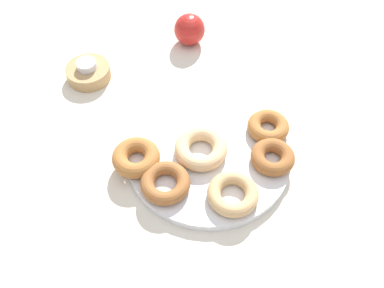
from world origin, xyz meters
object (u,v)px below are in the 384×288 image
donut_0 (273,157)px  donut_3 (233,194)px  donut_4 (136,156)px  donut_2 (268,127)px  donut_5 (201,150)px  apple (189,29)px  candle_holder (89,73)px  donut_1 (165,183)px  tealight (86,65)px  donut_plate (208,154)px

donut_0 → donut_3: (-0.06, 0.08, -0.00)m
donut_0 → donut_4: size_ratio=0.92×
donut_2 → donut_5: bearing=103.6°
donut_5 → apple: 0.33m
candle_holder → donut_1: bearing=-158.2°
donut_0 → donut_2: 0.07m
donut_3 → tealight: (0.34, 0.23, 0.01)m
donut_2 → donut_3: size_ratio=0.90×
donut_5 → tealight: bearing=37.8°
donut_2 → donut_5: size_ratio=0.82×
donut_0 → donut_4: donut_4 is taller
donut_4 → tealight: size_ratio=2.03×
donut_1 → apple: size_ratio=1.21×
donut_plate → donut_2: 0.12m
donut_2 → apple: size_ratio=1.11×
donut_plate → apple: (0.32, -0.02, 0.03)m
candle_holder → donut_plate: bearing=-139.9°
donut_0 → candle_holder: donut_0 is taller
donut_3 → candle_holder: bearing=33.5°
donut_plate → donut_0: bearing=-110.3°
apple → donut_3: bearing=179.9°
donut_4 → apple: (0.32, -0.15, 0.00)m
donut_3 → apple: apple is taller
donut_0 → donut_3: donut_0 is taller
donut_0 → donut_3: size_ratio=0.91×
donut_plate → candle_holder: bearing=40.1°
donut_1 → donut_plate: bearing=-55.5°
donut_plate → candle_holder: 0.32m
donut_3 → donut_4: donut_4 is taller
donut_2 → donut_4: 0.25m
donut_0 → donut_5: size_ratio=0.82×
donut_2 → donut_3: donut_2 is taller
tealight → donut_0: bearing=-132.4°
donut_1 → candle_holder: 0.33m
donut_plate → apple: bearing=-3.7°
donut_plate → donut_0: (-0.04, -0.10, 0.02)m
donut_plate → donut_0: size_ratio=3.81×
donut_2 → tealight: bearing=56.1°
donut_3 → candle_holder: 0.41m
donut_2 → donut_4: (-0.03, 0.24, 0.00)m
donut_plate → donut_2: (0.03, -0.12, 0.02)m
donut_0 → donut_1: 0.19m
donut_1 → donut_3: bearing=-110.5°
candle_holder → donut_4: bearing=-162.0°
donut_0 → tealight: size_ratio=1.88×
donut_0 → apple: bearing=13.1°
donut_4 → candle_holder: 0.26m
donut_plate → donut_2: donut_2 is taller
donut_0 → tealight: 0.42m
donut_plate → candle_holder: (0.25, 0.21, 0.01)m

